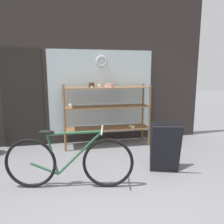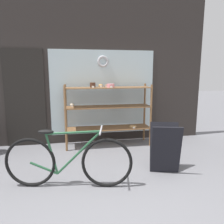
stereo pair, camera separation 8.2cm
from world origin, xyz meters
name	(u,v)px [view 2 (the right image)]	position (x,y,z in m)	size (l,w,h in m)	color
ground_plane	(120,211)	(0.00, 0.00, 0.00)	(30.00, 30.00, 0.00)	slate
storefront_facade	(92,71)	(-0.04, 2.74, 1.64)	(5.24, 0.13, 3.38)	#2D2826
display_case	(108,108)	(0.26, 2.37, 0.84)	(1.86, 0.47, 1.39)	brown
bicycle	(68,161)	(-0.59, 0.68, 0.38)	(1.77, 0.51, 0.85)	black
sandwich_board	(165,148)	(0.93, 0.86, 0.41)	(0.54, 0.48, 0.80)	black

